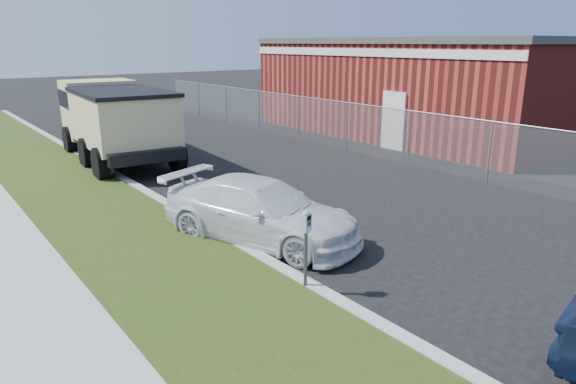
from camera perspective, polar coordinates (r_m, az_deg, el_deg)
ground at (r=11.14m, az=8.91°, el=-4.87°), size 120.00×120.00×0.00m
streetside at (r=10.13m, az=-23.00°, el=-7.82°), size 6.12×50.00×0.15m
chainlink_fence at (r=19.78m, az=6.63°, el=8.29°), size 0.06×30.06×30.00m
brick_building at (r=24.81m, az=15.33°, el=11.44°), size 9.20×14.20×4.17m
parking_meter at (r=8.21m, az=2.00°, el=-4.54°), size 0.21×0.17×1.30m
white_wagon at (r=10.67m, az=-3.35°, el=-2.02°), size 3.20×4.73×1.27m
dump_truck at (r=18.83m, az=-18.78°, el=7.81°), size 3.14×6.90×2.63m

